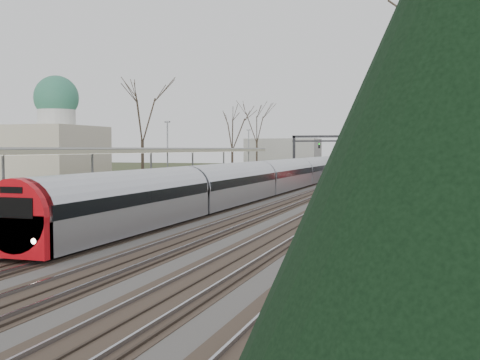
{
  "coord_description": "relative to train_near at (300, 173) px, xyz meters",
  "views": [
    {
      "loc": [
        11.13,
        -6.3,
        4.05
      ],
      "look_at": [
        -1.04,
        30.81,
        2.0
      ],
      "focal_mm": 45.0,
      "sensor_mm": 36.0,
      "label": 1
    }
  ],
  "objects": [
    {
      "name": "track_bed",
      "position": [
        2.76,
        -0.41,
        -1.42
      ],
      "size": [
        24.0,
        160.0,
        0.22
      ],
      "color": "#474442",
      "rests_on": "ground"
    },
    {
      "name": "platform",
      "position": [
        -6.55,
        -17.91,
        -0.98
      ],
      "size": [
        3.5,
        69.0,
        1.0
      ],
      "primitive_type": "cube",
      "color": "#9E9B93",
      "rests_on": "ground"
    },
    {
      "name": "canopy",
      "position": [
        -6.55,
        -22.42,
        2.45
      ],
      "size": [
        4.1,
        50.0,
        3.11
      ],
      "color": "slate",
      "rests_on": "platform"
    },
    {
      "name": "dome_building",
      "position": [
        -19.21,
        -17.41,
        2.24
      ],
      "size": [
        10.0,
        8.0,
        10.3
      ],
      "color": "beige",
      "rests_on": "ground"
    },
    {
      "name": "signal_gantry",
      "position": [
        2.79,
        29.58,
        3.43
      ],
      "size": [
        21.0,
        0.59,
        6.08
      ],
      "color": "black",
      "rests_on": "ground"
    },
    {
      "name": "tree_west_far",
      "position": [
        -14.5,
        -7.41,
        6.54
      ],
      "size": [
        5.5,
        5.5,
        11.33
      ],
      "color": "#2D231C",
      "rests_on": "ground"
    },
    {
      "name": "tree_east_far",
      "position": [
        16.5,
        -13.41,
        5.81
      ],
      "size": [
        5.0,
        5.0,
        10.3
      ],
      "color": "#2D231C",
      "rests_on": "ground"
    },
    {
      "name": "train_near",
      "position": [
        0.0,
        0.0,
        0.0
      ],
      "size": [
        2.62,
        90.21,
        3.05
      ],
      "color": "#A5A7AF",
      "rests_on": "ground"
    },
    {
      "name": "train_far",
      "position": [
        7.0,
        47.01,
        0.0
      ],
      "size": [
        2.62,
        75.21,
        3.05
      ],
      "color": "#A5A7AF",
      "rests_on": "ground"
    },
    {
      "name": "passenger",
      "position": [
        -6.15,
        -36.84,
        0.29
      ],
      "size": [
        0.41,
        0.59,
        1.54
      ],
      "primitive_type": "imported",
      "rotation": [
        0.0,
        0.0,
        1.49
      ],
      "color": "#312B53",
      "rests_on": "platform"
    }
  ]
}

